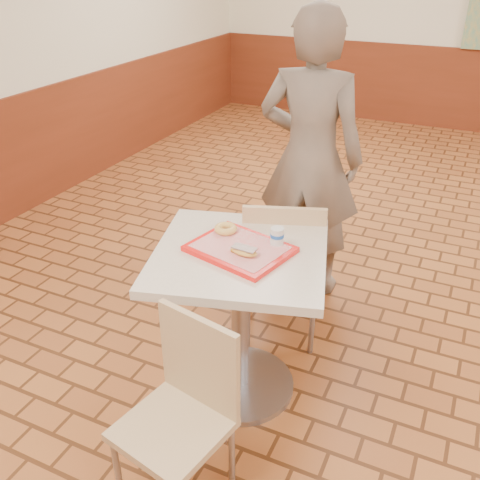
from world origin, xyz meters
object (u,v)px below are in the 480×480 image
at_px(serving_tray, 240,249).
at_px(main_table, 240,300).
at_px(ring_donut, 226,229).
at_px(chair_main_back, 282,265).
at_px(paper_cup, 277,236).
at_px(long_john_donut, 244,251).
at_px(chair_main_front, 184,405).
at_px(customer, 310,158).

bearing_deg(serving_tray, main_table, 0.00).
height_order(serving_tray, ring_donut, ring_donut).
relative_size(chair_main_back, ring_donut, 8.39).
bearing_deg(main_table, serving_tray, 0.00).
bearing_deg(paper_cup, chair_main_back, 105.13).
xyz_separation_m(main_table, long_john_donut, (0.05, -0.06, 0.32)).
height_order(chair_main_front, customer, customer).
xyz_separation_m(customer, paper_cup, (0.18, -1.02, -0.01)).
bearing_deg(chair_main_back, paper_cup, 85.46).
relative_size(ring_donut, long_john_donut, 0.82).
relative_size(chair_main_front, long_john_donut, 6.22).
relative_size(main_table, long_john_donut, 6.18).
height_order(serving_tray, paper_cup, paper_cup).
distance_m(customer, long_john_donut, 1.19).
height_order(main_table, long_john_donut, long_john_donut).
bearing_deg(paper_cup, chair_main_front, -97.57).
height_order(chair_main_front, ring_donut, ring_donut).
bearing_deg(chair_main_back, main_table, 64.68).
height_order(chair_main_front, paper_cup, paper_cup).
xyz_separation_m(main_table, chair_main_front, (0.05, -0.64, -0.09)).
xyz_separation_m(chair_main_back, customer, (-0.08, 0.66, 0.40)).
height_order(chair_main_front, long_john_donut, long_john_donut).
bearing_deg(chair_main_front, serving_tray, 105.93).
xyz_separation_m(chair_main_front, paper_cup, (0.10, 0.73, 0.43)).
bearing_deg(chair_main_front, ring_donut, 114.76).
relative_size(customer, serving_tray, 4.21).
height_order(main_table, customer, customer).
bearing_deg(ring_donut, chair_main_front, -76.92).
bearing_deg(chair_main_front, chair_main_back, 101.75).
xyz_separation_m(chair_main_front, serving_tray, (-0.05, 0.64, 0.38)).
xyz_separation_m(customer, long_john_donut, (0.09, -1.19, -0.03)).
bearing_deg(long_john_donut, main_table, 126.68).
distance_m(chair_main_front, paper_cup, 0.86).
bearing_deg(ring_donut, main_table, -38.99).
relative_size(chair_main_front, chair_main_back, 0.91).
bearing_deg(chair_main_back, long_john_donut, 70.57).
relative_size(chair_main_back, serving_tray, 2.13).
height_order(long_john_donut, paper_cup, paper_cup).
relative_size(customer, ring_donut, 16.57).
height_order(customer, long_john_donut, customer).
bearing_deg(paper_cup, serving_tray, -146.24).
bearing_deg(customer, paper_cup, 96.61).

